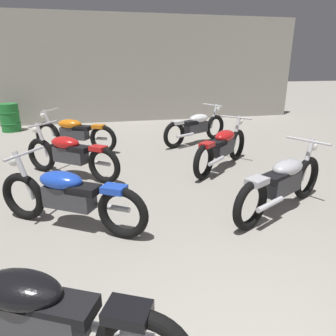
% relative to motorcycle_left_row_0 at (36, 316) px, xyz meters
% --- Properties ---
extents(back_wall, '(12.95, 0.24, 3.60)m').
position_rel_motorcycle_left_row_0_xyz_m(back_wall, '(1.49, 9.58, 1.35)').
color(back_wall, '#9E998E').
rests_on(back_wall, ground).
extents(motorcycle_left_row_0, '(1.99, 1.12, 0.97)m').
position_rel_motorcycle_left_row_0_xyz_m(motorcycle_left_row_0, '(0.00, 0.00, 0.00)').
color(motorcycle_left_row_0, black).
rests_on(motorcycle_left_row_0, ground).
extents(motorcycle_left_row_1, '(1.90, 1.24, 0.97)m').
position_rel_motorcycle_left_row_0_xyz_m(motorcycle_left_row_1, '(0.08, 2.00, 0.00)').
color(motorcycle_left_row_1, black).
rests_on(motorcycle_left_row_1, ground).
extents(motorcycle_left_row_2, '(1.76, 1.44, 0.97)m').
position_rel_motorcycle_left_row_0_xyz_m(motorcycle_left_row_2, '(-0.03, 3.97, 0.00)').
color(motorcycle_left_row_2, black).
rests_on(motorcycle_left_row_2, ground).
extents(motorcycle_left_row_3, '(1.96, 1.16, 0.97)m').
position_rel_motorcycle_left_row_0_xyz_m(motorcycle_left_row_3, '(-0.05, 5.83, 0.00)').
color(motorcycle_left_row_3, black).
rests_on(motorcycle_left_row_3, ground).
extents(motorcycle_right_row_1, '(1.97, 1.15, 0.97)m').
position_rel_motorcycle_left_row_0_xyz_m(motorcycle_right_row_1, '(3.01, 1.81, 0.00)').
color(motorcycle_right_row_1, black).
rests_on(motorcycle_right_row_1, ground).
extents(motorcycle_right_row_2, '(1.69, 1.53, 0.97)m').
position_rel_motorcycle_left_row_0_xyz_m(motorcycle_right_row_2, '(2.92, 3.80, 0.00)').
color(motorcycle_right_row_2, black).
rests_on(motorcycle_right_row_2, ground).
extents(motorcycle_right_row_3, '(1.99, 1.12, 0.97)m').
position_rel_motorcycle_left_row_0_xyz_m(motorcycle_right_row_3, '(3.04, 5.85, 0.00)').
color(motorcycle_right_row_3, black).
rests_on(motorcycle_right_row_3, ground).
extents(oil_drum, '(0.59, 0.59, 0.85)m').
position_rel_motorcycle_left_row_0_xyz_m(oil_drum, '(-2.10, 8.60, -0.03)').
color(oil_drum, '#1E722D').
rests_on(oil_drum, ground).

